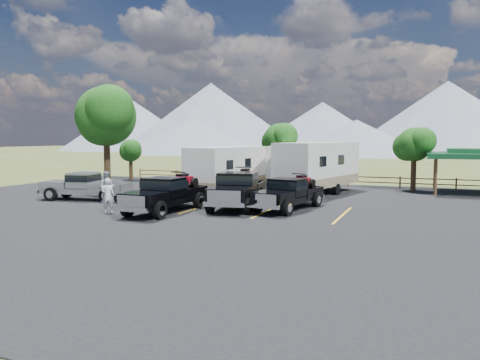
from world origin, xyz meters
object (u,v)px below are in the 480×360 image
at_px(person_a, 108,196).
at_px(trailer_left, 227,170).
at_px(pickup_silver, 86,186).
at_px(tree_big_nw, 106,116).
at_px(trailer_center, 290,167).
at_px(trailer_right, 318,167).
at_px(pavilion, 474,155).
at_px(rig_center, 239,188).
at_px(rig_right, 289,193).
at_px(person_b, 107,187).
at_px(rig_left, 166,193).

bearing_deg(person_a, trailer_left, -135.94).
bearing_deg(trailer_left, pickup_silver, -135.59).
bearing_deg(tree_big_nw, trailer_center, 22.39).
bearing_deg(trailer_right, pavilion, 37.07).
height_order(pavilion, trailer_right, trailer_right).
bearing_deg(trailer_left, tree_big_nw, -170.33).
xyz_separation_m(rig_center, trailer_center, (0.30, 9.70, 0.68)).
distance_m(pavilion, rig_right, 15.89).
distance_m(trailer_right, pickup_silver, 15.71).
xyz_separation_m(tree_big_nw, rig_center, (12.54, -4.42, -4.48)).
xyz_separation_m(rig_center, rig_right, (2.93, 0.23, -0.15)).
bearing_deg(person_b, pavilion, 13.45).
xyz_separation_m(rig_right, trailer_right, (-0.10, 7.71, 0.97)).
relative_size(rig_center, trailer_left, 0.72).
bearing_deg(pavilion, pickup_silver, -150.48).
bearing_deg(person_a, pickup_silver, -70.10).
bearing_deg(pavilion, rig_center, -136.39).
bearing_deg(rig_right, person_b, -160.33).
relative_size(rig_center, person_b, 3.61).
height_order(pickup_silver, person_b, person_b).
distance_m(rig_center, trailer_center, 9.73).
distance_m(rig_center, trailer_right, 8.47).
xyz_separation_m(pavilion, rig_right, (-10.08, -12.16, -1.82)).
relative_size(tree_big_nw, pavilion, 1.26).
relative_size(tree_big_nw, trailer_left, 0.82).
height_order(trailer_center, trailer_right, trailer_right).
height_order(pavilion, pickup_silver, pavilion).
bearing_deg(tree_big_nw, trailer_right, 12.94).
relative_size(tree_big_nw, person_b, 4.07).
height_order(rig_center, pickup_silver, rig_center).
bearing_deg(trailer_right, trailer_center, 158.64).
bearing_deg(pickup_silver, rig_right, 83.55).
distance_m(rig_center, trailer_left, 6.02).
xyz_separation_m(trailer_left, trailer_center, (3.27, 4.51, 0.02)).
relative_size(rig_right, trailer_right, 0.58).
distance_m(pavilion, trailer_center, 13.02).
bearing_deg(rig_center, rig_left, -143.55).
distance_m(pickup_silver, person_a, 5.98).
height_order(trailer_left, person_b, trailer_left).
bearing_deg(rig_center, trailer_center, 78.89).
distance_m(trailer_left, pickup_silver, 9.41).
xyz_separation_m(pavilion, trailer_center, (-12.71, -2.68, -0.99)).
bearing_deg(trailer_right, pickup_silver, -132.80).
distance_m(rig_center, person_b, 8.12).
distance_m(rig_left, trailer_right, 12.42).
xyz_separation_m(rig_right, person_a, (-8.51, -4.77, -0.00)).
xyz_separation_m(pavilion, pickup_silver, (-23.22, -13.14, -1.83)).
distance_m(rig_right, pickup_silver, 13.18).
xyz_separation_m(pickup_silver, person_b, (2.22, -0.71, 0.05)).
relative_size(rig_right, person_a, 3.25).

